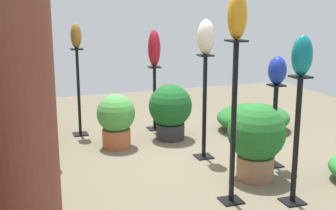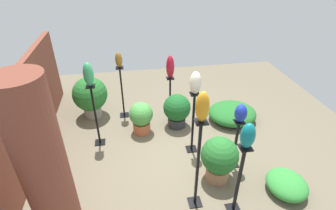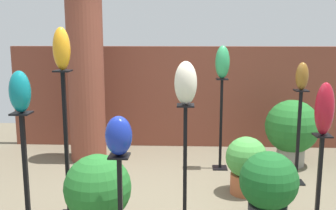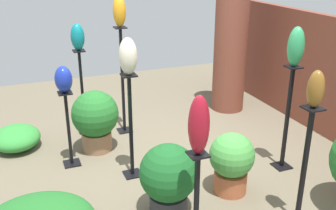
% 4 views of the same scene
% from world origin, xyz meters
% --- Properties ---
extents(ground_plane, '(8.00, 8.00, 0.00)m').
position_xyz_m(ground_plane, '(0.00, 0.00, 0.00)').
color(ground_plane, '#6B604C').
extents(brick_wall_back, '(5.60, 0.12, 1.66)m').
position_xyz_m(brick_wall_back, '(0.00, 2.51, 0.83)').
color(brick_wall_back, brown).
rests_on(brick_wall_back, ground).
extents(brick_pillar, '(0.52, 0.52, 2.39)m').
position_xyz_m(brick_pillar, '(-1.38, 1.72, 1.19)').
color(brick_pillar, brown).
rests_on(brick_pillar, ground).
extents(pedestal_ivory, '(0.20, 0.20, 1.23)m').
position_xyz_m(pedestal_ivory, '(0.06, -0.36, 0.56)').
color(pedestal_ivory, black).
rests_on(pedestal_ivory, ground).
extents(pedestal_ruby, '(0.20, 0.20, 0.91)m').
position_xyz_m(pedestal_ruby, '(1.39, -0.18, 0.41)').
color(pedestal_ruby, black).
rests_on(pedestal_ruby, ground).
extents(pedestal_jade, '(0.20, 0.20, 1.27)m').
position_xyz_m(pedestal_jade, '(0.56, 1.38, 0.58)').
color(pedestal_jade, black).
rests_on(pedestal_jade, ground).
extents(pedestal_bronze, '(0.20, 0.20, 1.19)m').
position_xyz_m(pedestal_bronze, '(1.47, 0.88, 0.55)').
color(pedestal_bronze, black).
rests_on(pedestal_bronze, ground).
extents(pedestal_cobalt, '(0.20, 0.20, 0.94)m').
position_xyz_m(pedestal_cobalt, '(-0.46, -0.99, 0.43)').
color(pedestal_cobalt, black).
rests_on(pedestal_cobalt, ground).
extents(pedestal_amber, '(0.20, 0.20, 1.52)m').
position_xyz_m(pedestal_amber, '(-1.14, -0.12, 0.70)').
color(pedestal_amber, black).
rests_on(pedestal_amber, ground).
extents(pedestal_teal, '(0.20, 0.20, 1.21)m').
position_xyz_m(pedestal_teal, '(-1.35, -0.65, 0.55)').
color(pedestal_teal, black).
rests_on(pedestal_teal, ground).
extents(art_vase_ivory, '(0.21, 0.20, 0.40)m').
position_xyz_m(art_vase_ivory, '(0.06, -0.36, 1.43)').
color(art_vase_ivory, beige).
rests_on(art_vase_ivory, pedestal_ivory).
extents(art_vase_ruby, '(0.18, 0.18, 0.51)m').
position_xyz_m(art_vase_ruby, '(1.39, -0.18, 1.17)').
color(art_vase_ruby, maroon).
rests_on(art_vase_ruby, pedestal_ruby).
extents(art_vase_jade, '(0.19, 0.17, 0.44)m').
position_xyz_m(art_vase_jade, '(0.56, 1.38, 1.49)').
color(art_vase_jade, '#2D9356').
rests_on(art_vase_jade, pedestal_jade).
extents(art_vase_bronze, '(0.15, 0.14, 0.34)m').
position_xyz_m(art_vase_bronze, '(1.47, 0.88, 1.36)').
color(art_vase_bronze, brown).
rests_on(art_vase_bronze, pedestal_bronze).
extents(art_vase_cobalt, '(0.21, 0.20, 0.31)m').
position_xyz_m(art_vase_cobalt, '(-0.46, -0.99, 1.10)').
color(art_vase_cobalt, '#192D9E').
rests_on(art_vase_cobalt, pedestal_cobalt).
extents(art_vase_amber, '(0.17, 0.17, 0.42)m').
position_xyz_m(art_vase_amber, '(-1.14, -0.12, 1.73)').
color(art_vase_amber, orange).
rests_on(art_vase_amber, pedestal_amber).
extents(art_vase_teal, '(0.18, 0.19, 0.36)m').
position_xyz_m(art_vase_teal, '(-1.35, -0.65, 1.39)').
color(art_vase_teal, '#0F727A').
rests_on(art_vase_teal, pedestal_teal).
extents(potted_plant_mid_right, '(0.48, 0.48, 0.69)m').
position_xyz_m(potted_plant_mid_right, '(0.78, 0.53, 0.38)').
color(potted_plant_mid_right, '#B25B38').
rests_on(potted_plant_mid_right, ground).
extents(potted_plant_walkway_edge, '(0.61, 0.61, 0.81)m').
position_xyz_m(potted_plant_walkway_edge, '(-0.72, -0.61, 0.45)').
color(potted_plant_walkway_edge, '#936B4C').
rests_on(potted_plant_walkway_edge, ground).
extents(potted_plant_near_pillar, '(0.58, 0.58, 0.75)m').
position_xyz_m(potted_plant_near_pillar, '(0.88, -0.24, 0.41)').
color(potted_plant_near_pillar, '#2D2D33').
rests_on(potted_plant_near_pillar, ground).
extents(foliage_bed_east, '(0.68, 0.63, 0.29)m').
position_xyz_m(foliage_bed_east, '(-1.16, -1.60, 0.15)').
color(foliage_bed_east, '#338C38').
rests_on(foliage_bed_east, ground).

